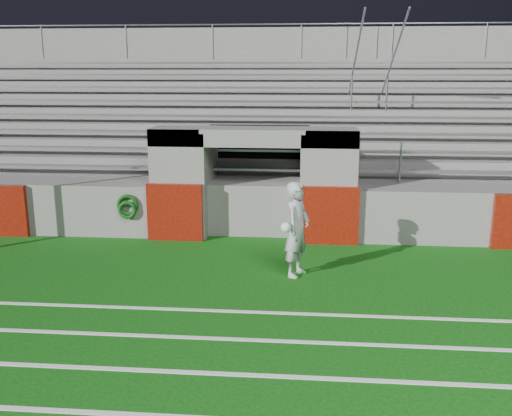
{
  "coord_description": "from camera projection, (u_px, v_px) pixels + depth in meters",
  "views": [
    {
      "loc": [
        1.2,
        -9.74,
        3.93
      ],
      "look_at": [
        0.2,
        1.8,
        1.1
      ],
      "focal_mm": 40.0,
      "sensor_mm": 36.0,
      "label": 1
    }
  ],
  "objects": [
    {
      "name": "ground",
      "position": [
        237.0,
        289.0,
        10.45
      ],
      "size": [
        90.0,
        90.0,
        0.0
      ],
      "primitive_type": "plane",
      "color": "#0C4A0C",
      "rests_on": "ground"
    },
    {
      "name": "hose_coil",
      "position": [
        128.0,
        207.0,
        13.35
      ],
      "size": [
        0.52,
        0.14,
        0.59
      ],
      "color": "#0D3E0C",
      "rests_on": "ground"
    },
    {
      "name": "stadium_structure",
      "position": [
        267.0,
        149.0,
        17.81
      ],
      "size": [
        26.0,
        8.48,
        5.42
      ],
      "color": "slate",
      "rests_on": "ground"
    },
    {
      "name": "goalkeeper_with_ball",
      "position": [
        297.0,
        229.0,
        10.96
      ],
      "size": [
        0.68,
        0.8,
        1.86
      ],
      "color": "#B0B4BA",
      "rests_on": "ground"
    }
  ]
}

